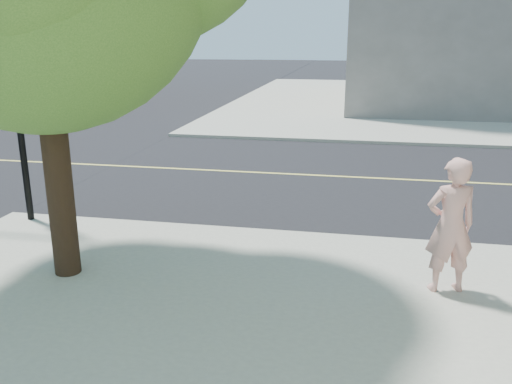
# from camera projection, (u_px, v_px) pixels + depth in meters

# --- Properties ---
(ground) EXTENTS (140.00, 140.00, 0.00)m
(ground) POSITION_uv_depth(u_px,v_px,m) (59.00, 221.00, 10.59)
(ground) COLOR black
(ground) RESTS_ON ground
(road_ew) EXTENTS (140.00, 9.00, 0.01)m
(road_ew) POSITION_uv_depth(u_px,v_px,m) (147.00, 167.00, 14.83)
(road_ew) COLOR black
(road_ew) RESTS_ON ground
(man_on_phone) EXTENTS (0.78, 0.62, 1.88)m
(man_on_phone) POSITION_uv_depth(u_px,v_px,m) (450.00, 226.00, 7.22)
(man_on_phone) COLOR #E0A094
(man_on_phone) RESTS_ON sidewalk_se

